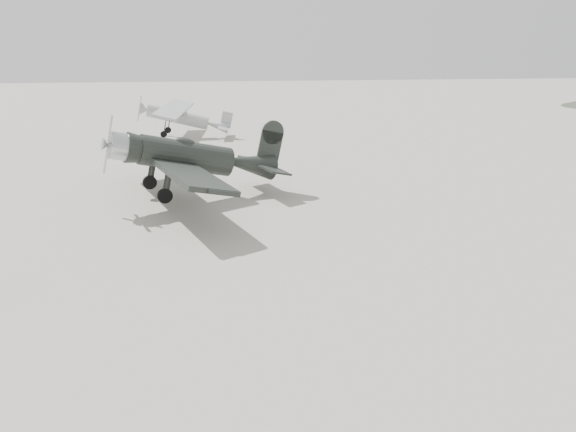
# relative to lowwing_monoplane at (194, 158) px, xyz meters

# --- Properties ---
(ground) EXTENTS (160.00, 160.00, 0.00)m
(ground) POSITION_rel_lowwing_monoplane_xyz_m (2.05, -7.95, -2.08)
(ground) COLOR #A39E90
(ground) RESTS_ON ground
(lowwing_monoplane) EXTENTS (8.94, 12.02, 3.93)m
(lowwing_monoplane) POSITION_rel_lowwing_monoplane_xyz_m (0.00, 0.00, 0.00)
(lowwing_monoplane) COLOR black
(lowwing_monoplane) RESTS_ON ground
(highwing_monoplane) EXTENTS (7.06, 9.95, 2.82)m
(highwing_monoplane) POSITION_rel_lowwing_monoplane_xyz_m (-1.80, 17.42, -0.31)
(highwing_monoplane) COLOR #95989A
(highwing_monoplane) RESTS_ON ground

